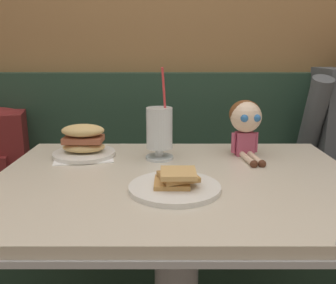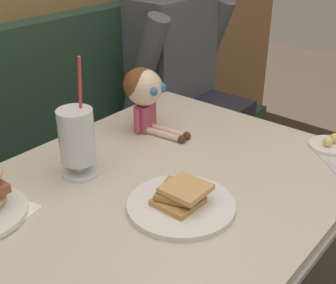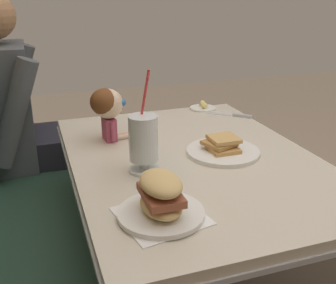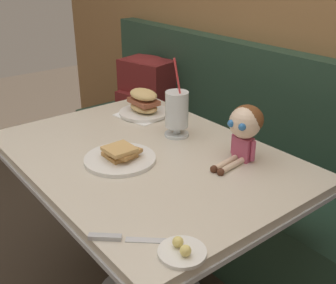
# 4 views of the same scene
# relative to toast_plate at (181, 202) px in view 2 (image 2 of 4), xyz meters

# --- Properties ---
(booth_bench) EXTENTS (2.60, 0.48, 1.00)m
(booth_bench) POSITION_rel_toast_plate_xyz_m (0.01, 0.73, -0.43)
(booth_bench) COLOR #233D2D
(booth_bench) RESTS_ON ground
(diner_table) EXTENTS (1.11, 0.81, 0.74)m
(diner_table) POSITION_rel_toast_plate_xyz_m (0.01, 0.11, -0.21)
(diner_table) COLOR beige
(diner_table) RESTS_ON ground
(toast_plate) EXTENTS (0.25, 0.25, 0.06)m
(toast_plate) POSITION_rel_toast_plate_xyz_m (0.00, 0.00, 0.00)
(toast_plate) COLOR white
(toast_plate) RESTS_ON diner_table
(milkshake_glass) EXTENTS (0.10, 0.10, 0.32)m
(milkshake_glass) POSITION_rel_toast_plate_xyz_m (-0.05, 0.29, 0.08)
(milkshake_glass) COLOR silver
(milkshake_glass) RESTS_ON diner_table
(butter_saucer) EXTENTS (0.12, 0.12, 0.04)m
(butter_saucer) POSITION_rel_toast_plate_xyz_m (0.51, -0.15, -0.01)
(butter_saucer) COLOR white
(butter_saucer) RESTS_ON diner_table
(seated_doll) EXTENTS (0.12, 0.22, 0.20)m
(seated_doll) POSITION_rel_toast_plate_xyz_m (0.26, 0.34, 0.11)
(seated_doll) COLOR #B74C6B
(seated_doll) RESTS_ON diner_table
(diner_patron) EXTENTS (0.55, 0.48, 0.81)m
(diner_patron) POSITION_rel_toast_plate_xyz_m (0.85, 0.69, -0.01)
(diner_patron) COLOR #4C5156
(diner_patron) RESTS_ON booth_bench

